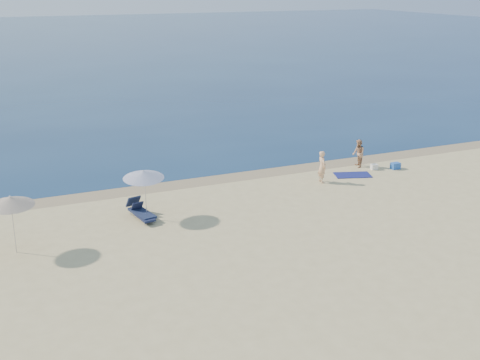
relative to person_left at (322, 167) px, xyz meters
name	(u,v)px	position (x,y,z in m)	size (l,w,h in m)	color
sea	(64,41)	(-1.82, 83.25, -0.84)	(240.00, 160.00, 0.01)	#0B2445
wet_sand_strip	(268,172)	(-1.82, 2.65, -0.84)	(240.00, 1.60, 0.00)	#847254
person_left	(322,167)	(0.00, 0.00, 0.00)	(0.61, 0.40, 1.68)	#E2AA7F
person_right	(358,153)	(3.27, 1.53, -0.05)	(0.77, 0.60, 1.58)	tan
beach_towel	(353,175)	(2.15, 0.34, -0.83)	(1.92, 1.07, 0.03)	#101553
white_bag	(374,167)	(3.83, 0.76, -0.69)	(0.35, 0.30, 0.30)	silver
blue_cooler	(395,166)	(4.99, 0.38, -0.67)	(0.50, 0.35, 0.35)	blue
umbrella_near	(143,175)	(-9.72, -1.23, 1.18)	(2.21, 2.22, 2.31)	silver
umbrella_far	(10,201)	(-15.23, -2.65, 1.25)	(2.07, 2.08, 2.37)	silver
lounger_left	(140,211)	(-9.90, -1.06, -0.54)	(1.00, 1.95, 0.82)	#161F3D
lounger_right	(143,214)	(-9.89, -1.39, -0.59)	(0.76, 1.63, 0.69)	#141A37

